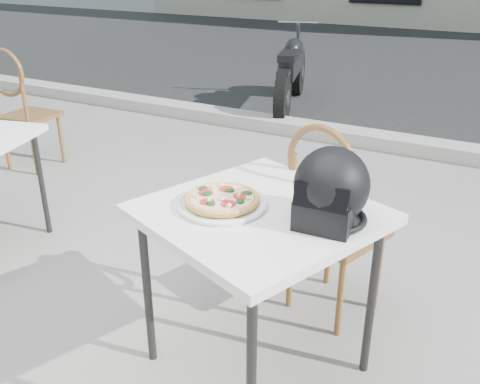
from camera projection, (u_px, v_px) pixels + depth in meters
The scene contains 10 objects.
ground at pixel (145, 326), 2.50m from camera, with size 80.00×80.00×0.00m, color gray.
street_asphalt at pixel (426, 65), 8.13m from camera, with size 30.00×8.00×0.00m, color black.
curb at pixel (345, 135), 4.89m from camera, with size 30.00×0.25×0.12m, color #A3A099.
cafe_table_main at pixel (259, 225), 2.01m from camera, with size 1.00×1.00×0.73m.
plate at pixel (222, 204), 2.00m from camera, with size 0.43×0.43×0.02m.
pizza at pixel (222, 198), 1.99m from camera, with size 0.36×0.36×0.04m.
helmet at pixel (330, 190), 1.84m from camera, with size 0.28×0.29×0.27m.
cafe_chair_main at pixel (330, 213), 2.38m from camera, with size 0.47×0.47×0.97m.
cafe_chair_side at pixel (20, 103), 4.09m from camera, with size 0.39×0.39×0.97m.
motorcycle at pixel (291, 73), 5.80m from camera, with size 0.62×1.73×0.88m.
Camera 1 is at (1.34, -1.57, 1.61)m, focal length 40.00 mm.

